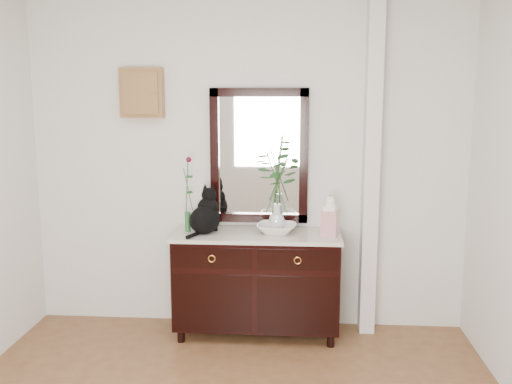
# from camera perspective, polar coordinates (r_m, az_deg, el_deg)

# --- Properties ---
(wall_back) EXTENTS (3.60, 0.04, 2.70)m
(wall_back) POSITION_cam_1_polar(r_m,az_deg,el_deg) (4.70, -0.90, 2.54)
(wall_back) COLOR silver
(wall_back) RESTS_ON ground
(pilaster) EXTENTS (0.12, 0.20, 2.70)m
(pilaster) POSITION_cam_1_polar(r_m,az_deg,el_deg) (4.64, 11.41, 2.25)
(pilaster) COLOR silver
(pilaster) RESTS_ON ground
(sideboard) EXTENTS (1.33, 0.52, 0.82)m
(sideboard) POSITION_cam_1_polar(r_m,az_deg,el_deg) (4.64, 0.09, -8.65)
(sideboard) COLOR black
(sideboard) RESTS_ON ground
(wall_mirror) EXTENTS (0.80, 0.06, 1.10)m
(wall_mirror) POSITION_cam_1_polar(r_m,az_deg,el_deg) (4.67, 0.30, 3.61)
(wall_mirror) COLOR black
(wall_mirror) RESTS_ON wall_back
(key_cabinet) EXTENTS (0.35, 0.10, 0.40)m
(key_cabinet) POSITION_cam_1_polar(r_m,az_deg,el_deg) (4.78, -11.33, 9.69)
(key_cabinet) COLOR brown
(key_cabinet) RESTS_ON wall_back
(cat) EXTENTS (0.35, 0.39, 0.37)m
(cat) POSITION_cam_1_polar(r_m,az_deg,el_deg) (4.52, -5.15, -1.86)
(cat) COLOR black
(cat) RESTS_ON sideboard
(lotus_bowl) EXTENTS (0.35, 0.35, 0.08)m
(lotus_bowl) POSITION_cam_1_polar(r_m,az_deg,el_deg) (4.53, 2.08, -3.68)
(lotus_bowl) COLOR white
(lotus_bowl) RESTS_ON sideboard
(vase_branches) EXTENTS (0.41, 0.41, 0.76)m
(vase_branches) POSITION_cam_1_polar(r_m,az_deg,el_deg) (4.46, 2.11, 0.86)
(vase_branches) COLOR silver
(vase_branches) RESTS_ON lotus_bowl
(bud_vase_rose) EXTENTS (0.10, 0.10, 0.61)m
(bud_vase_rose) POSITION_cam_1_polar(r_m,az_deg,el_deg) (4.57, -6.90, -0.18)
(bud_vase_rose) COLOR #2A6432
(bud_vase_rose) RESTS_ON sideboard
(ginger_jar) EXTENTS (0.15, 0.15, 0.33)m
(ginger_jar) POSITION_cam_1_polar(r_m,az_deg,el_deg) (4.44, 7.40, -2.36)
(ginger_jar) COLOR white
(ginger_jar) RESTS_ON sideboard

